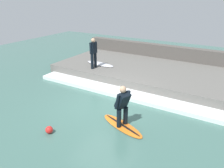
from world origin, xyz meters
name	(u,v)px	position (x,y,z in m)	size (l,w,h in m)	color
ground_plane	(104,105)	(0.00, 0.00, 0.00)	(28.00, 28.00, 0.00)	#426B60
concrete_ledge	(142,72)	(3.88, 0.00, 0.27)	(4.40, 9.28, 0.55)	#66635E
back_wall	(158,55)	(6.33, 0.00, 0.67)	(0.50, 9.75, 1.33)	#544F49
wave_foam_crest	(119,92)	(1.26, 0.00, 0.09)	(0.83, 8.82, 0.18)	white
surfboard_riding	(122,126)	(-0.97, -1.39, 0.03)	(1.11, 1.92, 0.07)	orange
surfer_riding	(123,104)	(-0.97, -1.39, 0.86)	(0.53, 0.55, 1.44)	black
surfer_waiting_near	(93,52)	(2.44, 2.17, 1.44)	(0.54, 0.23, 1.59)	black
surfboard_waiting_near	(100,64)	(3.14, 2.25, 0.58)	(0.78, 1.88, 0.06)	silver
marker_buoy	(49,130)	(-2.53, 0.48, 0.12)	(0.25, 0.25, 0.25)	red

